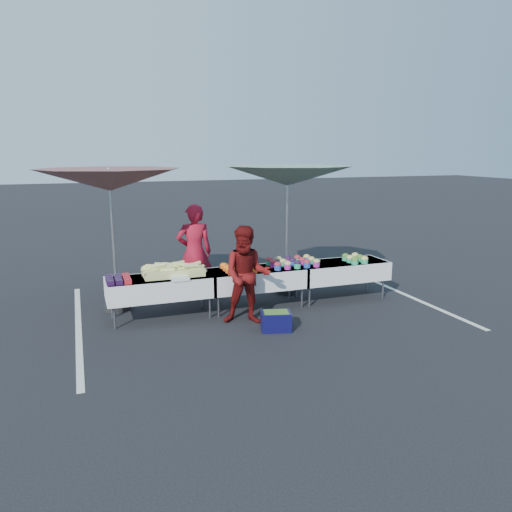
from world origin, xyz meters
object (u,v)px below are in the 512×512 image
object	(u,v)px
table_right	(340,270)
storage_bin	(276,320)
table_left	(160,286)
table_center	(256,278)
customer	(247,275)
umbrella_left	(110,181)
umbrella_right	(288,177)
vendor	(194,252)

from	to	relation	value
table_right	storage_bin	world-z (taller)	table_right
table_left	table_center	bearing A→B (deg)	0.00
table_right	customer	world-z (taller)	customer
table_center	umbrella_left	bearing A→B (deg)	163.19
customer	storage_bin	distance (m)	0.92
table_center	table_right	xyz separation A→B (m)	(1.80, 0.00, 0.00)
customer	umbrella_right	bearing A→B (deg)	68.28
vendor	umbrella_left	bearing A→B (deg)	12.58
vendor	umbrella_right	world-z (taller)	umbrella_right
customer	umbrella_right	world-z (taller)	umbrella_right
table_left	umbrella_right	xyz separation A→B (m)	(2.74, 0.74, 1.82)
customer	table_left	bearing A→B (deg)	172.17
table_right	vendor	bearing A→B (deg)	161.20
table_left	vendor	xyz separation A→B (m)	(0.84, 0.94, 0.37)
table_left	table_center	size ratio (longest dim) A/B	1.00
umbrella_left	umbrella_right	xyz separation A→B (m)	(3.44, -0.01, 0.01)
table_center	customer	bearing A→B (deg)	-120.22
table_center	umbrella_left	xyz separation A→B (m)	(-2.50, 0.76, 1.81)
table_center	umbrella_left	world-z (taller)	umbrella_left
table_left	customer	world-z (taller)	customer
umbrella_right	table_right	bearing A→B (deg)	-40.98
table_center	table_left	bearing A→B (deg)	180.00
table_left	umbrella_right	size ratio (longest dim) A/B	0.67
vendor	umbrella_right	distance (m)	2.40
table_center	storage_bin	distance (m)	1.33
table_left	umbrella_right	world-z (taller)	umbrella_right
table_center	customer	world-z (taller)	customer
table_left	table_right	size ratio (longest dim) A/B	1.00
vendor	storage_bin	xyz separation A→B (m)	(0.85, -2.20, -0.79)
table_right	umbrella_right	size ratio (longest dim) A/B	0.67
umbrella_left	umbrella_right	size ratio (longest dim) A/B	0.98
vendor	umbrella_right	bearing A→B (deg)	-179.97
table_right	umbrella_right	bearing A→B (deg)	139.02
table_right	umbrella_right	distance (m)	2.15
umbrella_right	table_left	bearing A→B (deg)	-164.81
vendor	table_right	bearing A→B (deg)	167.04
table_right	table_left	bearing A→B (deg)	180.00
table_left	umbrella_left	bearing A→B (deg)	132.82
vendor	storage_bin	size ratio (longest dim) A/B	3.39
table_right	umbrella_left	world-z (taller)	umbrella_left
table_left	table_center	xyz separation A→B (m)	(1.80, 0.00, 0.00)
vendor	table_center	bearing A→B (deg)	141.37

